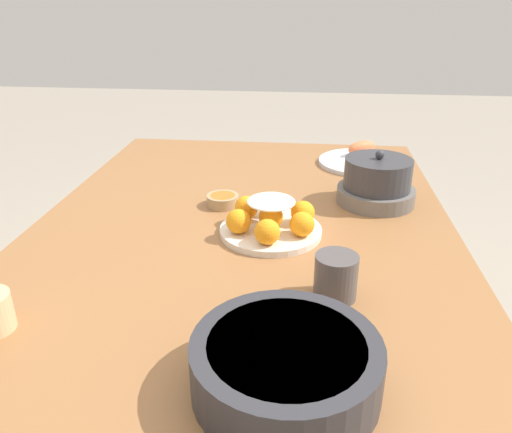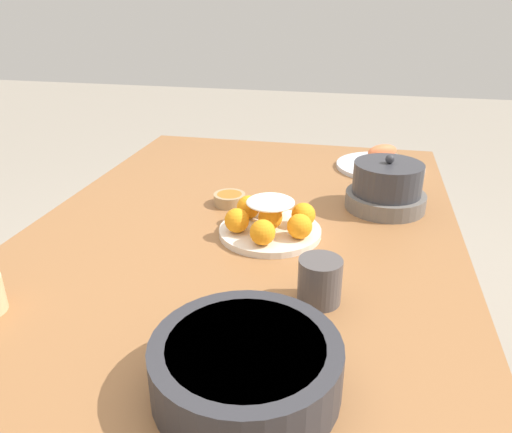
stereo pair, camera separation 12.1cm
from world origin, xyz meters
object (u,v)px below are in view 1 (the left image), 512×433
at_px(dining_table, 242,258).
at_px(cup_far, 336,277).
at_px(serving_bowl, 286,364).
at_px(sauce_bowl, 223,200).
at_px(seafood_platter, 362,160).
at_px(cake_plate, 271,220).
at_px(warming_pot, 377,183).

height_order(dining_table, cup_far, cup_far).
distance_m(dining_table, serving_bowl, 0.56).
relative_size(sauce_bowl, seafood_platter, 0.30).
bearing_deg(sauce_bowl, cake_plate, 42.35).
height_order(serving_bowl, warming_pot, warming_pot).
bearing_deg(dining_table, cake_plate, 76.23).
bearing_deg(seafood_platter, cake_plate, -25.30).
bearing_deg(warming_pot, dining_table, -59.33).
bearing_deg(dining_table, seafood_platter, 148.01).
bearing_deg(sauce_bowl, warming_pot, 98.95).
xyz_separation_m(cake_plate, seafood_platter, (-0.56, 0.27, -0.02)).
relative_size(dining_table, cup_far, 17.44).
distance_m(dining_table, warming_pot, 0.43).
xyz_separation_m(dining_table, serving_bowl, (0.53, 0.14, 0.13)).
xyz_separation_m(cake_plate, warming_pot, (-0.22, 0.27, 0.02)).
bearing_deg(sauce_bowl, serving_bowl, 17.02).
xyz_separation_m(cake_plate, serving_bowl, (0.51, 0.06, 0.01)).
xyz_separation_m(serving_bowl, cup_far, (-0.25, 0.08, 0.00)).
xyz_separation_m(dining_table, cake_plate, (0.02, 0.07, 0.12)).
relative_size(serving_bowl, seafood_platter, 0.97).
bearing_deg(dining_table, warming_pot, 120.67).
relative_size(seafood_platter, cup_far, 3.23).
height_order(dining_table, seafood_platter, seafood_platter).
distance_m(cake_plate, warming_pot, 0.36).
height_order(dining_table, cake_plate, cake_plate).
bearing_deg(warming_pot, serving_bowl, -16.06).
bearing_deg(warming_pot, cup_far, -15.04).
relative_size(cake_plate, cup_far, 2.78).
bearing_deg(serving_bowl, dining_table, -165.71).
distance_m(seafood_platter, cup_far, 0.84).
height_order(serving_bowl, seafood_platter, serving_bowl).
xyz_separation_m(sauce_bowl, cup_far, (0.42, 0.29, 0.03)).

